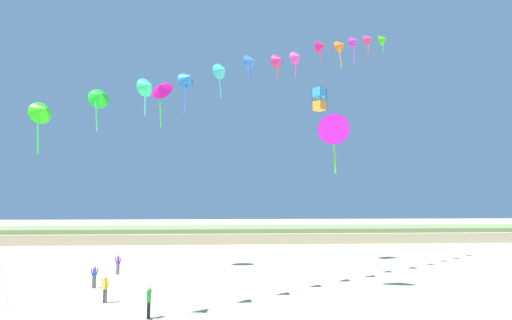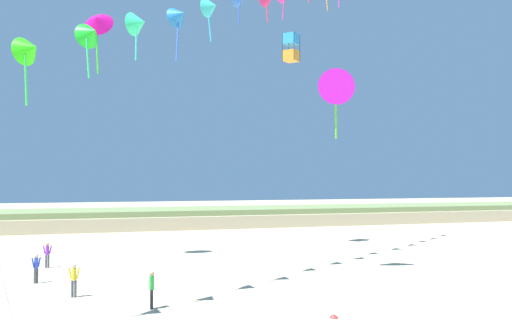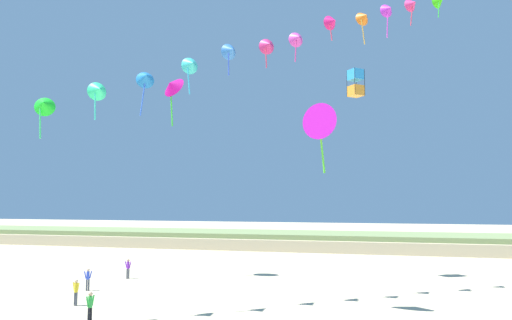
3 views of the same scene
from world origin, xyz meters
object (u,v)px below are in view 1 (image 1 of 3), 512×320
large_kite_low_lead (161,88)px  large_kite_mid_trail (319,99)px  large_kite_high_solo (334,130)px  person_far_right (118,263)px  person_mid_center (149,300)px  person_near_left (94,275)px  person_far_left (105,287)px

large_kite_low_lead → large_kite_mid_trail: 16.31m
large_kite_low_lead → large_kite_high_solo: size_ratio=1.10×
person_far_right → large_kite_high_solo: (17.05, -7.06, 10.40)m
person_mid_center → large_kite_low_lead: (-2.26, 14.74, 15.77)m
person_near_left → large_kite_low_lead: bearing=65.6°
person_far_left → large_kite_high_solo: size_ratio=0.38×
large_kite_mid_trail → large_kite_high_solo: size_ratio=0.55×
person_mid_center → person_far_left: size_ratio=1.03×
person_near_left → large_kite_high_solo: 20.23m
person_near_left → person_mid_center: bearing=-55.1°
person_mid_center → large_kite_high_solo: large_kite_high_solo is taller
person_mid_center → large_kite_mid_trail: 27.91m
large_kite_mid_trail → person_mid_center: bearing=-126.4°
person_mid_center → large_kite_mid_trail: bearing=53.6°
large_kite_high_solo → person_near_left: bearing=174.3°
person_near_left → large_kite_mid_trail: (19.04, 10.67, 15.96)m
person_near_left → person_far_right: 5.34m
person_near_left → large_kite_mid_trail: bearing=29.3°
person_far_left → person_far_right: person_far_right is taller
person_near_left → large_kite_low_lead: large_kite_low_lead is taller
person_far_right → large_kite_low_lead: 16.14m
person_mid_center → large_kite_low_lead: bearing=98.7°
person_far_right → large_kite_low_lead: (2.96, 1.63, 15.79)m
large_kite_mid_trail → large_kite_low_lead: bearing=-166.9°
person_far_right → large_kite_low_lead: large_kite_low_lead is taller
person_near_left → person_far_right: (0.20, 5.33, 0.02)m
person_far_left → large_kite_low_lead: 19.44m
person_far_left → large_kite_mid_trail: large_kite_mid_trail is taller
person_near_left → person_far_right: person_far_right is taller
person_near_left → person_mid_center: size_ratio=0.96×
person_near_left → large_kite_mid_trail: 27.04m
person_mid_center → large_kite_low_lead: large_kite_low_lead is taller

